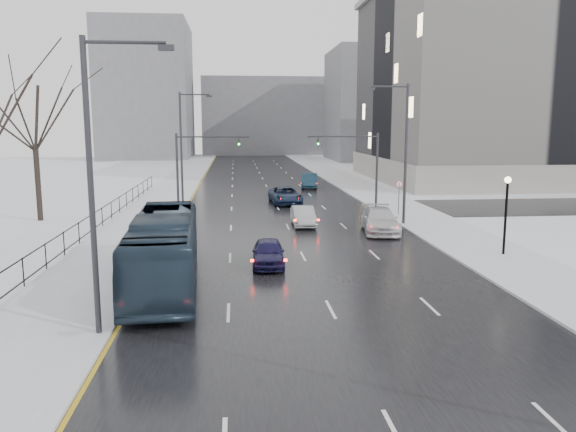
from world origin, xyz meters
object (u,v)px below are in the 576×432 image
object	(u,v)px
streetlight_l_far	(184,142)
sedan_right_far	(380,220)
streetlight_l_near	(97,174)
sedan_center_near	(268,253)
lamppost_r_mid	(506,204)
bus	(164,250)
streetlight_r_mid	(403,147)
mast_signal_left	(190,162)
sedan_right_near	(303,216)
sedan_right_cross	(285,195)
mast_signal_right	(365,161)
sedan_right_distant	(309,181)
tree_park_e	(41,222)
no_uturn_sign	(399,187)

from	to	relation	value
streetlight_l_far	sedan_right_far	world-z (taller)	streetlight_l_far
streetlight_l_near	sedan_center_near	world-z (taller)	streetlight_l_near
streetlight_l_far	lamppost_r_mid	world-z (taller)	streetlight_l_far
streetlight_l_near	bus	size ratio (longest dim) A/B	0.85
streetlight_r_mid	sedan_center_near	world-z (taller)	streetlight_r_mid
mast_signal_left	sedan_right_near	distance (m)	11.93
streetlight_r_mid	lamppost_r_mid	world-z (taller)	streetlight_r_mid
streetlight_l_near	bus	world-z (taller)	streetlight_l_near
sedan_right_cross	sedan_right_far	size ratio (longest dim) A/B	1.00
sedan_right_cross	mast_signal_right	bearing A→B (deg)	-33.23
sedan_right_near	streetlight_l_far	bearing A→B (deg)	128.59
streetlight_r_mid	bus	xyz separation A→B (m)	(-15.02, -14.10, -3.94)
sedan_right_distant	sedan_right_cross	bearing A→B (deg)	-99.25
sedan_right_far	sedan_right_distant	bearing A→B (deg)	99.85
streetlight_l_far	bus	world-z (taller)	streetlight_l_far
tree_park_e	streetlight_l_near	size ratio (longest dim) A/B	1.35
tree_park_e	streetlight_l_near	bearing A→B (deg)	-67.31
lamppost_r_mid	sedan_center_near	bearing A→B (deg)	-176.12
streetlight_l_near	sedan_right_distant	distance (m)	46.19
bus	sedan_right_far	distance (m)	17.29
no_uturn_sign	sedan_right_distant	world-z (taller)	no_uturn_sign
sedan_center_near	tree_park_e	bearing A→B (deg)	139.98
streetlight_r_mid	lamppost_r_mid	xyz separation A→B (m)	(2.83, -10.00, -2.67)
streetlight_l_near	lamppost_r_mid	world-z (taller)	streetlight_l_near
no_uturn_sign	sedan_right_near	world-z (taller)	no_uturn_sign
bus	sedan_center_near	size ratio (longest dim) A/B	2.92
mast_signal_left	sedan_center_near	bearing A→B (deg)	-74.32
streetlight_l_near	mast_signal_left	size ratio (longest dim) A/B	1.54
tree_park_e	sedan_right_near	distance (m)	19.70
tree_park_e	mast_signal_right	bearing A→B (deg)	8.90
lamppost_r_mid	sedan_right_cross	bearing A→B (deg)	115.09
mast_signal_right	bus	xyz separation A→B (m)	(-14.18, -22.10, -2.43)
streetlight_r_mid	lamppost_r_mid	bearing A→B (deg)	-74.18
streetlight_r_mid	sedan_right_near	distance (m)	8.56
mast_signal_right	sedan_right_distant	size ratio (longest dim) A/B	1.31
streetlight_l_far	streetlight_r_mid	bearing A→B (deg)	-36.30
tree_park_e	sedan_right_distant	xyz separation A→B (m)	(22.94, 20.09, 0.86)
bus	sedan_right_far	size ratio (longest dim) A/B	2.11
streetlight_r_mid	sedan_right_distant	world-z (taller)	streetlight_r_mid
sedan_center_near	sedan_right_far	distance (m)	11.56
tree_park_e	bus	bearing A→B (deg)	-57.92
streetlight_l_near	mast_signal_right	bearing A→B (deg)	61.04
no_uturn_sign	bus	distance (m)	24.21
streetlight_r_mid	sedan_right_far	distance (m)	5.83
mast_signal_left	sedan_right_far	world-z (taller)	mast_signal_left
tree_park_e	no_uturn_sign	bearing A→B (deg)	0.00
streetlight_l_near	sedan_right_near	world-z (taller)	streetlight_l_near
streetlight_l_far	sedan_right_near	bearing A→B (deg)	-51.54
streetlight_l_far	bus	xyz separation A→B (m)	(1.31, -26.10, -3.94)
sedan_center_near	no_uturn_sign	bearing A→B (deg)	55.57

